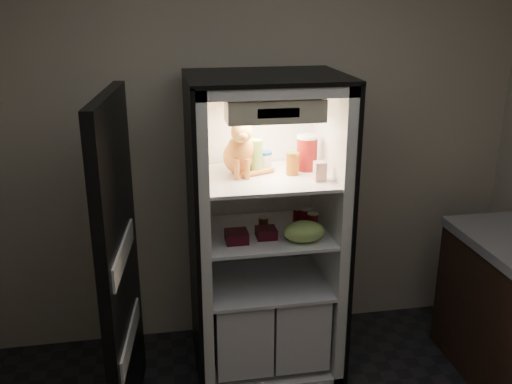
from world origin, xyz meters
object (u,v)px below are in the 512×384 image
berry_box_right (266,233)px  pepper_jar (307,153)px  parmesan_shaker (256,157)px  mayo_tub (265,161)px  tabby_cat (240,152)px  berry_box_left (237,237)px  salsa_jar (293,164)px  refrigerator (264,249)px  soda_can_c (313,223)px  condiment_jar (263,223)px  cream_carton (320,171)px  soda_can_a (298,217)px  grape_bag (304,232)px  soda_can_b (306,219)px

berry_box_right → pepper_jar: bearing=31.8°
parmesan_shaker → mayo_tub: (0.07, 0.07, -0.05)m
tabby_cat → berry_box_left: (-0.05, -0.18, -0.46)m
mayo_tub → salsa_jar: size_ratio=0.85×
refrigerator → soda_can_c: size_ratio=15.33×
tabby_cat → berry_box_left: size_ratio=2.88×
refrigerator → condiment_jar: size_ratio=23.13×
refrigerator → tabby_cat: 0.65m
cream_carton → berry_box_left: size_ratio=0.86×
soda_can_a → berry_box_right: size_ratio=0.97×
refrigerator → berry_box_right: 0.24m
pepper_jar → soda_can_a: size_ratio=1.87×
grape_bag → pepper_jar: bearing=74.0°
mayo_tub → pepper_jar: bearing=-10.6°
soda_can_a → tabby_cat: bearing=178.9°
soda_can_a → refrigerator: bearing=178.0°
salsa_jar → condiment_jar: 0.41m
tabby_cat → soda_can_b: tabby_cat is taller
salsa_jar → cream_carton: size_ratio=1.21×
soda_can_b → condiment_jar: soda_can_b is taller
parmesan_shaker → salsa_jar: bearing=-15.1°
soda_can_b → berry_box_left: size_ratio=0.99×
tabby_cat → mayo_tub: tabby_cat is taller
grape_bag → berry_box_left: (-0.38, 0.06, -0.03)m
mayo_tub → salsa_jar: bearing=-42.0°
soda_can_b → berry_box_left: soda_can_b is taller
parmesan_shaker → soda_can_b: parmesan_shaker is taller
pepper_jar → berry_box_left: 0.66m
condiment_jar → grape_bag: bearing=-48.1°
tabby_cat → cream_carton: 0.48m
soda_can_c → soda_can_a: bearing=116.4°
soda_can_a → berry_box_left: (-0.41, -0.18, -0.02)m
mayo_tub → condiment_jar: bearing=-106.1°
berry_box_right → mayo_tub: bearing=81.1°
pepper_jar → parmesan_shaker: bearing=-175.8°
condiment_jar → pepper_jar: bearing=9.6°
cream_carton → condiment_jar: 0.50m
condiment_jar → soda_can_a: bearing=4.8°
salsa_jar → soda_can_a: size_ratio=1.18×
salsa_jar → soda_can_c: 0.38m
pepper_jar → refrigerator: bearing=-175.5°
mayo_tub → salsa_jar: salsa_jar is taller
soda_can_b → salsa_jar: bearing=179.4°
refrigerator → condiment_jar: refrigerator is taller
berry_box_left → salsa_jar: bearing=19.4°
pepper_jar → soda_can_b: pepper_jar is taller
pepper_jar → grape_bag: size_ratio=0.88×
mayo_tub → berry_box_left: mayo_tub is taller
grape_bag → soda_can_b: bearing=71.9°
pepper_jar → condiment_jar: pepper_jar is taller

